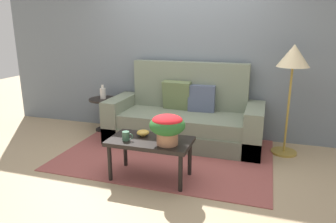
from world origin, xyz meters
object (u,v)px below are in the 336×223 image
Objects in this scene: potted_plant at (167,126)px; snack_bowl at (143,133)px; coffee_mug at (126,136)px; side_table at (104,108)px; floor_lamp at (293,64)px; table_vase at (103,93)px; couch at (185,120)px; coffee_table at (150,144)px.

snack_bowl is at bearing 154.93° from potted_plant.
coffee_mug is at bearing -176.94° from potted_plant.
side_table is at bearing 133.41° from snack_bowl.
table_vase is (-2.82, 0.13, -0.59)m from floor_lamp.
couch is at bearing 77.04° from coffee_mug.
potted_plant reaches higher than side_table.
coffee_mug reaches higher than coffee_table.
potted_plant is at bearing -133.82° from floor_lamp.
coffee_mug is 0.56× the size of table_vase.
floor_lamp reaches higher than coffee_table.
side_table is at bearing 177.29° from floor_lamp.
table_vase reaches higher than coffee_table.
table_vase is at bearing 134.40° from coffee_table.
coffee_mug reaches higher than snack_bowl.
side_table is 2.94m from floor_lamp.
couch is 1.53× the size of floor_lamp.
floor_lamp is 2.10m from snack_bowl.
coffee_table is 2.09m from floor_lamp.
floor_lamp reaches higher than potted_plant.
potted_plant reaches higher than snack_bowl.
floor_lamp is at bearing -0.73° from couch.
floor_lamp is 2.88m from table_vase.
potted_plant is at bearing -83.22° from couch.
couch reaches higher than coffee_table.
floor_lamp reaches higher than table_vase.
couch is 9.98× the size of table_vase.
side_table and snack_bowl have the same top height.
potted_plant reaches higher than coffee_mug.
couch is at bearing -4.59° from table_vase.
coffee_table is at bearing 161.32° from potted_plant.
potted_plant is (0.16, -1.33, 0.33)m from couch.
snack_bowl is (-1.60, -1.15, -0.72)m from floor_lamp.
floor_lamp is at bearing 35.66° from snack_bowl.
coffee_table is at bearing 22.49° from coffee_mug.
table_vase is (-1.40, 0.11, 0.29)m from couch.
couch reaches higher than potted_plant.
side_table is 4.25× the size of coffee_mug.
couch is at bearing 96.78° from potted_plant.
snack_bowl is (-0.12, 0.08, 0.10)m from coffee_table.
coffee_table is at bearing -93.06° from couch.
potted_plant is at bearing -42.70° from table_vase.
side_table is (-1.33, 1.37, -0.04)m from coffee_table.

